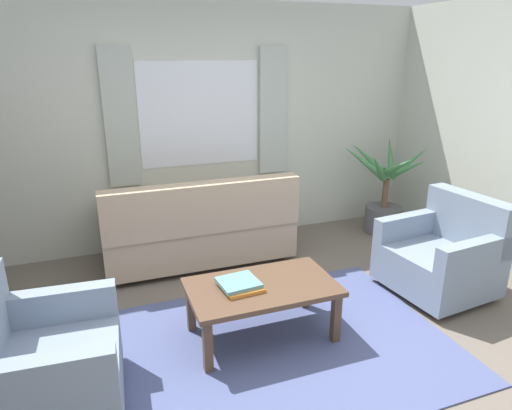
# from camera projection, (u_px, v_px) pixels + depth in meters

# --- Properties ---
(ground_plane) EXTENTS (6.24, 6.24, 0.00)m
(ground_plane) POSITION_uv_depth(u_px,v_px,m) (278.00, 347.00, 3.35)
(ground_plane) COLOR #6B6056
(wall_back) EXTENTS (5.32, 0.12, 2.60)m
(wall_back) POSITION_uv_depth(u_px,v_px,m) (199.00, 127.00, 4.95)
(wall_back) COLOR beige
(wall_back) RESTS_ON ground_plane
(window_with_curtains) EXTENTS (1.98, 0.07, 1.40)m
(window_with_curtains) POSITION_uv_depth(u_px,v_px,m) (201.00, 114.00, 4.83)
(window_with_curtains) COLOR white
(area_rug) EXTENTS (2.54, 1.85, 0.01)m
(area_rug) POSITION_uv_depth(u_px,v_px,m) (278.00, 346.00, 3.35)
(area_rug) COLOR #4C5684
(area_rug) RESTS_ON ground_plane
(couch) EXTENTS (1.90, 0.82, 0.92)m
(couch) POSITION_uv_depth(u_px,v_px,m) (199.00, 229.00, 4.61)
(couch) COLOR tan
(couch) RESTS_ON ground_plane
(armchair_left) EXTENTS (0.87, 0.89, 0.88)m
(armchair_left) POSITION_uv_depth(u_px,v_px,m) (36.00, 366.00, 2.61)
(armchair_left) COLOR gray
(armchair_left) RESTS_ON ground_plane
(armchair_right) EXTENTS (0.90, 0.92, 0.88)m
(armchair_right) POSITION_uv_depth(u_px,v_px,m) (443.00, 255.00, 4.05)
(armchair_right) COLOR gray
(armchair_right) RESTS_ON ground_plane
(coffee_table) EXTENTS (1.10, 0.64, 0.44)m
(coffee_table) POSITION_uv_depth(u_px,v_px,m) (262.00, 292.00, 3.37)
(coffee_table) COLOR brown
(coffee_table) RESTS_ON ground_plane
(book_stack_on_table) EXTENTS (0.31, 0.31, 0.06)m
(book_stack_on_table) POSITION_uv_depth(u_px,v_px,m) (239.00, 284.00, 3.30)
(book_stack_on_table) COLOR orange
(book_stack_on_table) RESTS_ON coffee_table
(potted_plant) EXTENTS (0.99, 1.19, 1.11)m
(potted_plant) POSITION_uv_depth(u_px,v_px,m) (384.00, 197.00, 5.39)
(potted_plant) COLOR #56565B
(potted_plant) RESTS_ON ground_plane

